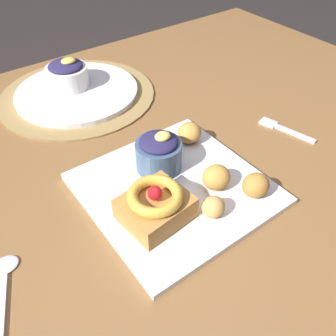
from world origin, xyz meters
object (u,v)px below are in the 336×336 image
(back_ramekin, at_px, (67,74))
(fork, at_px, (283,129))
(fritter_front, at_px, (216,177))
(back_plate, at_px, (77,92))
(front_plate, at_px, (175,189))
(fritter_back, at_px, (256,185))
(spoon, at_px, (4,282))
(fritter_extra, at_px, (213,207))
(berry_ramekin, at_px, (159,152))
(fritter_middle, at_px, (189,133))
(cake_slice, at_px, (155,205))

(back_ramekin, relative_size, fork, 0.79)
(fritter_front, xyz_separation_m, back_plate, (-0.05, 0.44, -0.02))
(front_plate, relative_size, fritter_back, 6.26)
(front_plate, bearing_deg, spoon, -179.88)
(front_plate, height_order, fritter_extra, fritter_extra)
(berry_ramekin, bearing_deg, front_plate, -97.36)
(fritter_back, bearing_deg, fritter_extra, 175.09)
(fritter_extra, bearing_deg, fork, 18.42)
(fritter_middle, relative_size, fritter_extra, 1.25)
(front_plate, bearing_deg, back_plate, 89.20)
(fritter_back, bearing_deg, fork, 27.33)
(front_plate, distance_m, berry_ramekin, 0.07)
(fritter_extra, height_order, back_plate, fritter_extra)
(front_plate, xyz_separation_m, spoon, (-0.30, -0.00, -0.00))
(fritter_extra, relative_size, fork, 0.31)
(fritter_front, bearing_deg, berry_ramekin, 116.04)
(fritter_middle, xyz_separation_m, fritter_extra, (-0.09, -0.17, -0.00))
(cake_slice, distance_m, fritter_back, 0.17)
(spoon, bearing_deg, back_plate, -16.52)
(front_plate, xyz_separation_m, cake_slice, (-0.07, -0.04, 0.03))
(cake_slice, distance_m, back_plate, 0.44)
(cake_slice, bearing_deg, berry_ramekin, 52.12)
(front_plate, xyz_separation_m, fritter_front, (0.06, -0.04, 0.03))
(fritter_middle, height_order, spoon, fritter_middle)
(fritter_extra, bearing_deg, spoon, 164.37)
(fritter_middle, height_order, fritter_back, same)
(spoon, bearing_deg, back_ramekin, -14.24)
(front_plate, distance_m, back_plate, 0.40)
(fritter_middle, distance_m, spoon, 0.41)
(back_plate, distance_m, spoon, 0.50)
(fritter_front, xyz_separation_m, fritter_middle, (0.04, 0.13, -0.00))
(front_plate, height_order, cake_slice, cake_slice)
(back_ramekin, bearing_deg, spoon, -125.24)
(fritter_back, xyz_separation_m, spoon, (-0.40, 0.09, -0.03))
(fritter_front, distance_m, fritter_extra, 0.07)
(front_plate, bearing_deg, berry_ramekin, 82.64)
(back_plate, bearing_deg, fritter_back, -79.45)
(back_plate, height_order, back_ramekin, back_ramekin)
(fritter_extra, bearing_deg, front_plate, 96.29)
(fritter_middle, relative_size, spoon, 0.40)
(back_plate, bearing_deg, back_ramekin, 102.69)
(fritter_extra, bearing_deg, cake_slice, 146.70)
(fritter_front, relative_size, fritter_back, 1.05)
(fritter_middle, bearing_deg, fritter_back, -91.03)
(fritter_front, bearing_deg, cake_slice, 177.70)
(fork, bearing_deg, berry_ramekin, 66.61)
(berry_ramekin, bearing_deg, fritter_middle, 16.15)
(fritter_middle, relative_size, back_plate, 0.17)
(fritter_middle, height_order, back_plate, fritter_middle)
(cake_slice, xyz_separation_m, fritter_front, (0.12, -0.00, -0.01))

